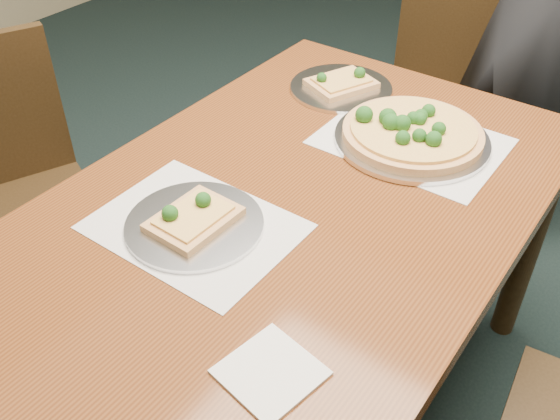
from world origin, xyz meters
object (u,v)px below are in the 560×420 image
Objects in this scene: chair_far at (447,93)px; diner at (536,15)px; pizza_pan at (411,133)px; chair_left at (10,186)px; slice_plate_far at (341,86)px; slice_plate_near at (194,221)px; dining_table at (280,243)px.

chair_far is 0.57× the size of diner.
diner is 4.29× the size of pizza_pan.
slice_plate_far is (0.68, 0.65, 0.25)m from chair_left.
chair_left is 0.79m from slice_plate_near.
slice_plate_far is at bearing -116.85° from chair_far.
chair_left is at bearing -171.73° from dining_table.
chair_far is 3.25× the size of slice_plate_far.
chair_far is 2.45× the size of pizza_pan.
diner reaches higher than slice_plate_near.
chair_far is at bearing 88.81° from slice_plate_near.
chair_far is 0.78m from pizza_pan.
chair_far is (-0.08, 1.12, -0.14)m from dining_table.
slice_plate_far is at bearing -23.34° from chair_left.
diner is 5.71× the size of slice_plate_far.
slice_plate_near is at bearing -68.99° from chair_left.
pizza_pan is at bearing -38.57° from chair_left.
chair_left reaches higher than dining_table.
dining_table is 5.36× the size of slice_plate_far.
chair_far is 1.46m from chair_left.
chair_far is at bearing 104.22° from pizza_pan.
dining_table is 0.43m from pizza_pan.
chair_far is 1.00× the size of chair_left.
slice_plate_near is (0.75, -0.02, 0.25)m from chair_left.
chair_far is 3.25× the size of slice_plate_near.
chair_far reaches higher than slice_plate_far.
chair_far is 0.64m from slice_plate_far.
chair_left reaches higher than slice_plate_near.
pizza_pan reaches higher than slice_plate_near.
chair_left is (-0.77, -1.24, 0.00)m from chair_far.
diner is 0.78m from slice_plate_far.
slice_plate_near is at bearing -110.84° from pizza_pan.
pizza_pan reaches higher than dining_table.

